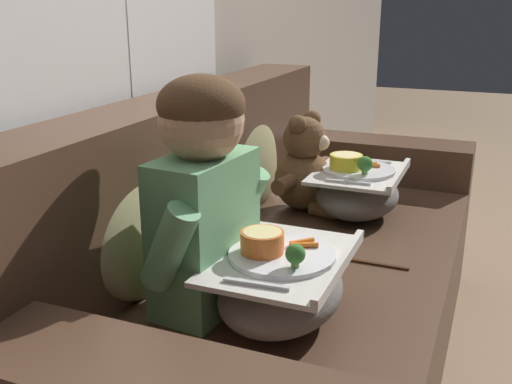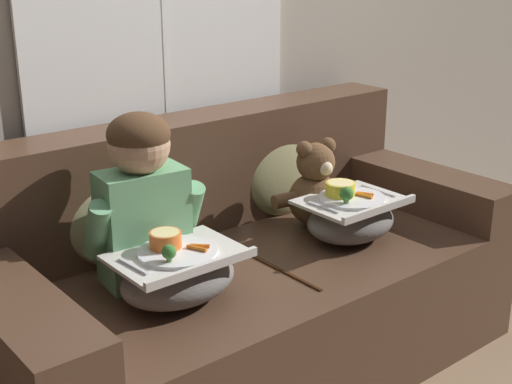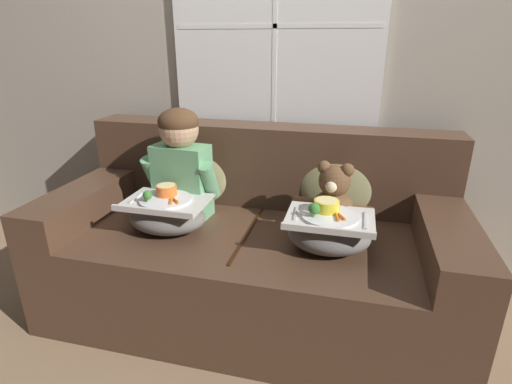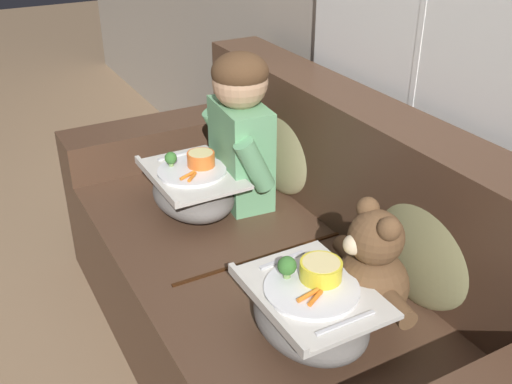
{
  "view_description": "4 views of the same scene",
  "coord_description": "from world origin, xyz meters",
  "px_view_note": "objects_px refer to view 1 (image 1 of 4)",
  "views": [
    {
      "loc": [
        -1.57,
        -0.54,
        1.19
      ],
      "look_at": [
        -0.03,
        0.09,
        0.65
      ],
      "focal_mm": 42.0,
      "sensor_mm": 36.0,
      "label": 1
    },
    {
      "loc": [
        -1.47,
        -1.82,
        1.53
      ],
      "look_at": [
        0.01,
        -0.02,
        0.71
      ],
      "focal_mm": 50.0,
      "sensor_mm": 36.0,
      "label": 2
    },
    {
      "loc": [
        0.46,
        -1.72,
        1.35
      ],
      "look_at": [
        0.01,
        0.07,
        0.64
      ],
      "focal_mm": 28.0,
      "sensor_mm": 36.0,
      "label": 3
    },
    {
      "loc": [
        1.4,
        -0.84,
        1.58
      ],
      "look_at": [
        -0.08,
        -0.03,
        0.67
      ],
      "focal_mm": 42.0,
      "sensor_mm": 36.0,
      "label": 4
    }
  ],
  "objects_px": {
    "throw_pillow_behind_teddy": "(251,152)",
    "lap_tray_teddy": "(357,191)",
    "couch": "(268,288)",
    "lap_tray_child": "(281,285)",
    "child_figure": "(204,184)",
    "teddy_bear": "(305,169)",
    "throw_pillow_behind_child": "(133,221)"
  },
  "relations": [
    {
      "from": "couch",
      "to": "lap_tray_child",
      "type": "distance_m",
      "value": 0.48
    },
    {
      "from": "couch",
      "to": "teddy_bear",
      "type": "xyz_separation_m",
      "value": [
        0.39,
        0.01,
        0.29
      ]
    },
    {
      "from": "throw_pillow_behind_teddy",
      "to": "teddy_bear",
      "type": "relative_size",
      "value": 1.1
    },
    {
      "from": "couch",
      "to": "lap_tray_child",
      "type": "relative_size",
      "value": 5.01
    },
    {
      "from": "couch",
      "to": "child_figure",
      "type": "height_order",
      "value": "child_figure"
    },
    {
      "from": "throw_pillow_behind_child",
      "to": "lap_tray_teddy",
      "type": "bearing_deg",
      "value": -27.43
    },
    {
      "from": "teddy_bear",
      "to": "lap_tray_child",
      "type": "relative_size",
      "value": 0.95
    },
    {
      "from": "child_figure",
      "to": "teddy_bear",
      "type": "relative_size",
      "value": 1.5
    },
    {
      "from": "child_figure",
      "to": "lap_tray_child",
      "type": "xyz_separation_m",
      "value": [
        -0.0,
        -0.2,
        -0.22
      ]
    },
    {
      "from": "lap_tray_child",
      "to": "lap_tray_teddy",
      "type": "distance_m",
      "value": 0.77
    },
    {
      "from": "throw_pillow_behind_child",
      "to": "lap_tray_child",
      "type": "relative_size",
      "value": 1.05
    },
    {
      "from": "lap_tray_teddy",
      "to": "lap_tray_child",
      "type": "bearing_deg",
      "value": -179.98
    },
    {
      "from": "couch",
      "to": "lap_tray_teddy",
      "type": "distance_m",
      "value": 0.48
    },
    {
      "from": "child_figure",
      "to": "teddy_bear",
      "type": "distance_m",
      "value": 0.79
    },
    {
      "from": "throw_pillow_behind_child",
      "to": "throw_pillow_behind_teddy",
      "type": "bearing_deg",
      "value": 0.0
    },
    {
      "from": "throw_pillow_behind_child",
      "to": "child_figure",
      "type": "height_order",
      "value": "child_figure"
    },
    {
      "from": "child_figure",
      "to": "lap_tray_child",
      "type": "height_order",
      "value": "child_figure"
    },
    {
      "from": "throw_pillow_behind_child",
      "to": "throw_pillow_behind_teddy",
      "type": "distance_m",
      "value": 0.77
    },
    {
      "from": "couch",
      "to": "teddy_bear",
      "type": "height_order",
      "value": "couch"
    },
    {
      "from": "teddy_bear",
      "to": "throw_pillow_behind_teddy",
      "type": "bearing_deg",
      "value": 89.78
    },
    {
      "from": "throw_pillow_behind_child",
      "to": "lap_tray_teddy",
      "type": "height_order",
      "value": "throw_pillow_behind_child"
    },
    {
      "from": "throw_pillow_behind_child",
      "to": "child_figure",
      "type": "xyz_separation_m",
      "value": [
        -0.0,
        -0.2,
        0.12
      ]
    },
    {
      "from": "lap_tray_teddy",
      "to": "throw_pillow_behind_teddy",
      "type": "bearing_deg",
      "value": 89.81
    },
    {
      "from": "throw_pillow_behind_child",
      "to": "child_figure",
      "type": "relative_size",
      "value": 0.73
    },
    {
      "from": "couch",
      "to": "lap_tray_teddy",
      "type": "relative_size",
      "value": 5.26
    },
    {
      "from": "child_figure",
      "to": "lap_tray_child",
      "type": "distance_m",
      "value": 0.3
    },
    {
      "from": "teddy_bear",
      "to": "lap_tray_child",
      "type": "distance_m",
      "value": 0.8
    },
    {
      "from": "teddy_bear",
      "to": "child_figure",
      "type": "bearing_deg",
      "value": 179.72
    },
    {
      "from": "teddy_bear",
      "to": "lap_tray_teddy",
      "type": "xyz_separation_m",
      "value": [
        -0.0,
        -0.19,
        -0.06
      ]
    },
    {
      "from": "throw_pillow_behind_teddy",
      "to": "lap_tray_teddy",
      "type": "distance_m",
      "value": 0.41
    },
    {
      "from": "couch",
      "to": "lap_tray_child",
      "type": "height_order",
      "value": "couch"
    },
    {
      "from": "throw_pillow_behind_teddy",
      "to": "child_figure",
      "type": "bearing_deg",
      "value": -165.19
    }
  ]
}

